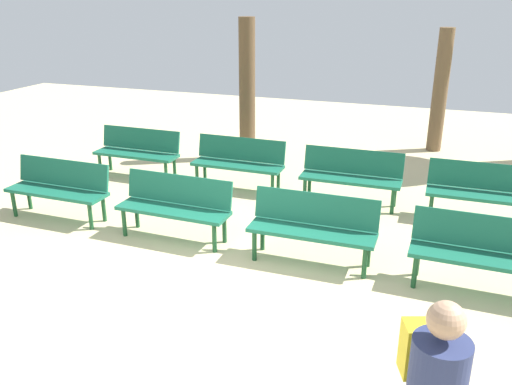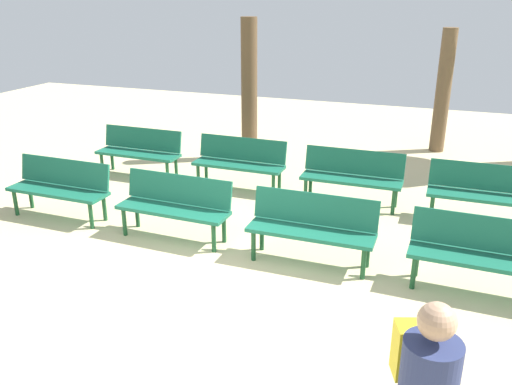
{
  "view_description": "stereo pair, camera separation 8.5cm",
  "coord_description": "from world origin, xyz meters",
  "px_view_note": "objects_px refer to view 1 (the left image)",
  "views": [
    {
      "loc": [
        2.4,
        -4.49,
        3.25
      ],
      "look_at": [
        0.0,
        2.25,
        0.55
      ],
      "focal_mm": 37.51,
      "sensor_mm": 36.0,
      "label": 1
    },
    {
      "loc": [
        2.48,
        -4.46,
        3.25
      ],
      "look_at": [
        0.0,
        2.25,
        0.55
      ],
      "focal_mm": 37.51,
      "sensor_mm": 36.0,
      "label": 2
    }
  ],
  "objects_px": {
    "bench_r0_c1": "(175,204)",
    "bench_r1_c3": "(483,190)",
    "bench_r0_c0": "(59,186)",
    "bench_r0_c2": "(313,225)",
    "bench_r1_c0": "(138,149)",
    "tree_2": "(247,90)",
    "bench_r1_c2": "(351,174)",
    "tree_1": "(440,91)",
    "bench_r1_c1": "(239,160)",
    "bench_r0_c3": "(483,250)"
  },
  "relations": [
    {
      "from": "bench_r0_c1",
      "to": "bench_r1_c3",
      "type": "distance_m",
      "value": 4.51
    },
    {
      "from": "bench_r0_c0",
      "to": "bench_r0_c1",
      "type": "bearing_deg",
      "value": -0.82
    },
    {
      "from": "bench_r0_c2",
      "to": "bench_r1_c0",
      "type": "xyz_separation_m",
      "value": [
        -3.88,
        2.23,
        0.0
      ]
    },
    {
      "from": "bench_r0_c1",
      "to": "tree_2",
      "type": "bearing_deg",
      "value": 97.47
    },
    {
      "from": "bench_r1_c2",
      "to": "tree_1",
      "type": "bearing_deg",
      "value": 72.46
    },
    {
      "from": "bench_r1_c2",
      "to": "bench_r0_c1",
      "type": "bearing_deg",
      "value": -134.64
    },
    {
      "from": "bench_r1_c0",
      "to": "bench_r1_c3",
      "type": "relative_size",
      "value": 1.0
    },
    {
      "from": "tree_1",
      "to": "bench_r1_c2",
      "type": "bearing_deg",
      "value": -107.3
    },
    {
      "from": "tree_2",
      "to": "bench_r1_c1",
      "type": "bearing_deg",
      "value": -74.24
    },
    {
      "from": "bench_r0_c2",
      "to": "tree_2",
      "type": "distance_m",
      "value": 4.74
    },
    {
      "from": "bench_r1_c3",
      "to": "tree_1",
      "type": "relative_size",
      "value": 0.62
    },
    {
      "from": "bench_r1_c0",
      "to": "bench_r0_c0",
      "type": "bearing_deg",
      "value": -91.29
    },
    {
      "from": "bench_r1_c1",
      "to": "tree_1",
      "type": "relative_size",
      "value": 0.62
    },
    {
      "from": "bench_r0_c3",
      "to": "tree_1",
      "type": "height_order",
      "value": "tree_1"
    },
    {
      "from": "bench_r0_c0",
      "to": "bench_r0_c2",
      "type": "xyz_separation_m",
      "value": [
        3.95,
        -0.11,
        0.0
      ]
    },
    {
      "from": "bench_r0_c1",
      "to": "tree_1",
      "type": "xyz_separation_m",
      "value": [
        3.22,
        5.83,
        0.78
      ]
    },
    {
      "from": "bench_r1_c0",
      "to": "bench_r0_c1",
      "type": "bearing_deg",
      "value": -48.13
    },
    {
      "from": "bench_r0_c0",
      "to": "bench_r0_c2",
      "type": "height_order",
      "value": "same"
    },
    {
      "from": "bench_r1_c0",
      "to": "bench_r1_c1",
      "type": "bearing_deg",
      "value": 0.61
    },
    {
      "from": "bench_r1_c3",
      "to": "tree_1",
      "type": "xyz_separation_m",
      "value": [
        -0.81,
        3.8,
        0.78
      ]
    },
    {
      "from": "tree_1",
      "to": "bench_r0_c2",
      "type": "bearing_deg",
      "value": -102.05
    },
    {
      "from": "bench_r1_c1",
      "to": "tree_2",
      "type": "xyz_separation_m",
      "value": [
        -0.5,
        1.76,
        0.9
      ]
    },
    {
      "from": "bench_r0_c2",
      "to": "bench_r0_c0",
      "type": "bearing_deg",
      "value": 178.25
    },
    {
      "from": "bench_r1_c1",
      "to": "tree_2",
      "type": "height_order",
      "value": "tree_2"
    },
    {
      "from": "bench_r0_c2",
      "to": "bench_r1_c2",
      "type": "distance_m",
      "value": 2.16
    },
    {
      "from": "bench_r0_c3",
      "to": "bench_r1_c0",
      "type": "bearing_deg",
      "value": 160.46
    },
    {
      "from": "bench_r0_c2",
      "to": "bench_r0_c3",
      "type": "relative_size",
      "value": 0.99
    },
    {
      "from": "bench_r1_c3",
      "to": "tree_1",
      "type": "distance_m",
      "value": 3.96
    },
    {
      "from": "bench_r0_c0",
      "to": "bench_r0_c1",
      "type": "xyz_separation_m",
      "value": [
        1.98,
        -0.06,
        0.0
      ]
    },
    {
      "from": "bench_r0_c2",
      "to": "bench_r1_c0",
      "type": "height_order",
      "value": "same"
    },
    {
      "from": "bench_r0_c1",
      "to": "bench_r0_c2",
      "type": "distance_m",
      "value": 1.97
    },
    {
      "from": "bench_r0_c2",
      "to": "bench_r1_c2",
      "type": "bearing_deg",
      "value": 87.28
    },
    {
      "from": "bench_r0_c1",
      "to": "bench_r0_c3",
      "type": "xyz_separation_m",
      "value": [
        3.96,
        -0.09,
        0.0
      ]
    },
    {
      "from": "bench_r0_c2",
      "to": "tree_1",
      "type": "distance_m",
      "value": 6.06
    },
    {
      "from": "bench_r1_c3",
      "to": "bench_r1_c0",
      "type": "bearing_deg",
      "value": 178.47
    },
    {
      "from": "bench_r0_c1",
      "to": "tree_2",
      "type": "xyz_separation_m",
      "value": [
        -0.41,
        3.95,
        0.9
      ]
    },
    {
      "from": "bench_r1_c1",
      "to": "bench_r1_c3",
      "type": "xyz_separation_m",
      "value": [
        3.94,
        -0.16,
        0.0
      ]
    },
    {
      "from": "bench_r0_c2",
      "to": "tree_1",
      "type": "relative_size",
      "value": 0.62
    },
    {
      "from": "bench_r0_c1",
      "to": "bench_r0_c3",
      "type": "distance_m",
      "value": 3.96
    },
    {
      "from": "bench_r0_c3",
      "to": "bench_r1_c1",
      "type": "distance_m",
      "value": 4.48
    },
    {
      "from": "bench_r0_c3",
      "to": "bench_r1_c1",
      "type": "xyz_separation_m",
      "value": [
        -3.87,
        2.27,
        0.0
      ]
    },
    {
      "from": "bench_r1_c3",
      "to": "tree_2",
      "type": "bearing_deg",
      "value": 156.56
    },
    {
      "from": "bench_r1_c0",
      "to": "tree_1",
      "type": "xyz_separation_m",
      "value": [
        5.14,
        3.65,
        0.78
      ]
    },
    {
      "from": "bench_r0_c3",
      "to": "bench_r1_c3",
      "type": "height_order",
      "value": "same"
    },
    {
      "from": "bench_r1_c0",
      "to": "bench_r1_c1",
      "type": "xyz_separation_m",
      "value": [
        2.01,
        0.0,
        0.0
      ]
    },
    {
      "from": "tree_1",
      "to": "tree_2",
      "type": "bearing_deg",
      "value": -152.62
    },
    {
      "from": "bench_r1_c3",
      "to": "bench_r0_c0",
      "type": "bearing_deg",
      "value": -161.91
    },
    {
      "from": "bench_r0_c0",
      "to": "tree_1",
      "type": "distance_m",
      "value": 7.81
    },
    {
      "from": "bench_r0_c1",
      "to": "bench_r1_c1",
      "type": "bearing_deg",
      "value": 89.21
    },
    {
      "from": "bench_r0_c0",
      "to": "tree_1",
      "type": "relative_size",
      "value": 0.63
    }
  ]
}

